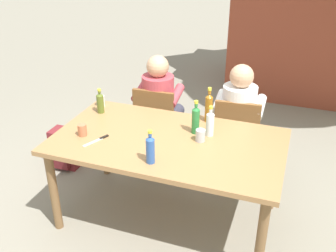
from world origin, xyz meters
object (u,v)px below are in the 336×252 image
at_px(chair_far_left, 158,121).
at_px(backpack_by_near_side, 66,149).
at_px(cup_steel, 200,135).
at_px(table_knife, 98,140).
at_px(bottle_green, 196,119).
at_px(bottle_clear, 210,123).
at_px(dining_table, 168,149).
at_px(cup_terracotta, 82,130).
at_px(person_in_plaid_shirt, 161,102).
at_px(bottle_amber, 209,107).
at_px(person_in_white_shirt, 239,114).
at_px(cup_white, 101,101).
at_px(bottle_olive, 100,102).
at_px(bottle_blue, 150,149).
at_px(chair_far_right, 237,134).

height_order(chair_far_left, backpack_by_near_side, chair_far_left).
height_order(cup_steel, backpack_by_near_side, cup_steel).
relative_size(table_knife, backpack_by_near_side, 0.55).
height_order(bottle_green, cup_steel, bottle_green).
bearing_deg(bottle_clear, chair_far_left, 137.83).
xyz_separation_m(chair_far_left, backpack_by_near_side, (-0.89, -0.40, -0.29)).
xyz_separation_m(dining_table, cup_terracotta, (-0.67, -0.17, 0.13)).
xyz_separation_m(dining_table, table_knife, (-0.52, -0.20, 0.09)).
bearing_deg(person_in_plaid_shirt, bottle_clear, -46.65).
bearing_deg(table_knife, bottle_amber, 40.46).
height_order(person_in_white_shirt, cup_white, person_in_white_shirt).
xyz_separation_m(person_in_white_shirt, bottle_clear, (-0.12, -0.74, 0.23)).
height_order(bottle_olive, cup_terracotta, bottle_olive).
distance_m(cup_steel, cup_terracotta, 0.95).
xyz_separation_m(person_in_plaid_shirt, bottle_clear, (0.70, -0.74, 0.23)).
height_order(bottle_clear, bottle_blue, bottle_blue).
height_order(chair_far_left, bottle_amber, bottle_amber).
xyz_separation_m(bottle_amber, backpack_by_near_side, (-1.51, -0.01, -0.71)).
xyz_separation_m(dining_table, bottle_amber, (0.22, 0.42, 0.22)).
bearing_deg(bottle_green, bottle_amber, 79.14).
relative_size(bottle_olive, cup_steel, 2.37).
bearing_deg(cup_steel, person_in_plaid_shirt, 127.39).
height_order(bottle_clear, cup_steel, bottle_clear).
height_order(person_in_white_shirt, bottle_blue, person_in_white_shirt).
xyz_separation_m(chair_far_right, bottle_blue, (-0.42, -1.17, 0.40)).
distance_m(bottle_olive, cup_terracotta, 0.44).
bearing_deg(bottle_clear, bottle_amber, 106.99).
bearing_deg(table_knife, cup_terracotta, 167.96).
xyz_separation_m(table_knife, backpack_by_near_side, (-0.78, 0.62, -0.58)).
height_order(bottle_blue, table_knife, bottle_blue).
bearing_deg(backpack_by_near_side, bottle_olive, -14.85).
relative_size(bottle_olive, bottle_amber, 0.74).
xyz_separation_m(bottle_green, bottle_blue, (-0.18, -0.54, -0.01)).
relative_size(person_in_plaid_shirt, bottle_olive, 5.17).
xyz_separation_m(bottle_blue, cup_white, (-0.81, 0.75, -0.06)).
height_order(person_in_white_shirt, bottle_olive, person_in_white_shirt).
xyz_separation_m(bottle_green, cup_terracotta, (-0.84, -0.35, -0.07)).
bearing_deg(table_knife, bottle_clear, 25.38).
relative_size(chair_far_left, cup_white, 8.75).
bearing_deg(bottle_green, bottle_clear, -0.43).
bearing_deg(backpack_by_near_side, table_knife, -38.37).
height_order(chair_far_right, cup_white, cup_white).
xyz_separation_m(bottle_amber, cup_terracotta, (-0.89, -0.59, -0.09)).
relative_size(bottle_blue, backpack_by_near_side, 0.62).
relative_size(cup_steel, backpack_by_near_side, 0.23).
bearing_deg(bottle_olive, person_in_white_shirt, 29.63).
xyz_separation_m(dining_table, bottle_olive, (-0.74, 0.27, 0.18)).
height_order(cup_steel, table_knife, cup_steel).
relative_size(chair_far_right, person_in_white_shirt, 0.74).
relative_size(person_in_white_shirt, table_knife, 5.19).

